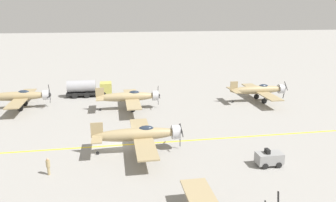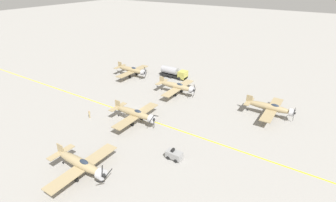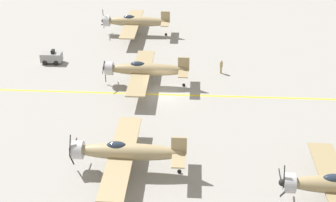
% 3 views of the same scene
% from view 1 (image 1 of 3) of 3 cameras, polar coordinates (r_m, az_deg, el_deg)
% --- Properties ---
extents(ground_plane, '(400.00, 400.00, 0.00)m').
position_cam_1_polar(ground_plane, '(38.61, -8.59, -7.63)').
color(ground_plane, gray).
extents(taxiway_stripe, '(0.30, 160.00, 0.01)m').
position_cam_1_polar(taxiway_stripe, '(38.61, -8.59, -7.62)').
color(taxiway_stripe, yellow).
rests_on(taxiway_stripe, ground).
extents(airplane_near_left, '(12.00, 9.98, 3.72)m').
position_cam_1_polar(airplane_near_left, '(56.44, -24.50, 0.75)').
color(airplane_near_left, '#9A865D').
rests_on(airplane_near_left, ground).
extents(airplane_far_left, '(12.00, 9.98, 3.65)m').
position_cam_1_polar(airplane_far_left, '(57.56, 15.56, 1.87)').
color(airplane_far_left, '#9C885F').
rests_on(airplane_far_left, ground).
extents(airplane_mid_left, '(12.00, 9.98, 3.65)m').
position_cam_1_polar(airplane_mid_left, '(51.35, -6.72, 0.72)').
color(airplane_mid_left, tan).
rests_on(airplane_mid_left, ground).
extents(airplane_mid_center, '(12.00, 9.98, 3.65)m').
position_cam_1_polar(airplane_mid_center, '(35.95, -5.00, -5.84)').
color(airplane_mid_center, '#9D8860').
rests_on(airplane_mid_center, ground).
extents(fuel_tanker, '(2.67, 8.00, 2.98)m').
position_cam_1_polar(fuel_tanker, '(60.58, -13.53, 2.19)').
color(fuel_tanker, black).
rests_on(fuel_tanker, ground).
extents(tow_tractor, '(1.57, 2.60, 1.79)m').
position_cam_1_polar(tow_tractor, '(34.75, 17.20, -9.49)').
color(tow_tractor, gray).
rests_on(tow_tractor, ground).
extents(ground_crew_walking, '(0.38, 0.38, 1.72)m').
position_cam_1_polar(ground_crew_walking, '(33.42, -20.14, -10.53)').
color(ground_crew_walking, tan).
rests_on(ground_crew_walking, ground).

